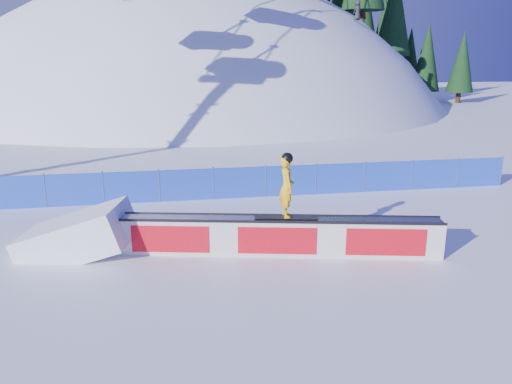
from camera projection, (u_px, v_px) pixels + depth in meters
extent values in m
plane|color=white|center=(262.00, 239.00, 14.80)|extent=(160.00, 160.00, 0.00)
sphere|color=white|center=(197.00, 257.00, 59.46)|extent=(64.00, 64.00, 64.00)
cylinder|color=black|center=(358.00, 24.00, 55.40)|extent=(0.50, 0.50, 1.40)
cylinder|color=black|center=(364.00, 20.00, 52.04)|extent=(0.50, 0.50, 1.40)
cylinder|color=black|center=(391.00, 41.00, 51.19)|extent=(0.50, 0.50, 1.40)
cylinder|color=black|center=(381.00, 53.00, 58.31)|extent=(0.50, 0.50, 1.40)
cone|color=black|center=(384.00, 16.00, 57.22)|extent=(3.10, 3.10, 7.05)
cylinder|color=black|center=(432.00, 94.00, 53.62)|extent=(0.50, 0.50, 1.40)
cone|color=black|center=(436.00, 50.00, 52.41)|extent=(3.51, 3.51, 7.98)
cylinder|color=black|center=(428.00, 97.00, 57.45)|extent=(0.50, 0.50, 1.40)
cone|color=black|center=(432.00, 56.00, 56.23)|extent=(3.51, 3.51, 7.98)
cylinder|color=black|center=(411.00, 95.00, 60.69)|extent=(0.50, 0.50, 1.40)
cone|color=black|center=(414.00, 63.00, 59.71)|extent=(2.73, 2.73, 6.20)
cylinder|color=black|center=(442.00, 97.00, 57.42)|extent=(0.50, 0.50, 1.40)
cone|color=black|center=(446.00, 60.00, 56.34)|extent=(3.07, 3.07, 6.97)
cube|color=blue|center=(240.00, 183.00, 18.91)|extent=(22.00, 0.03, 1.20)
cylinder|color=#3A4669|center=(45.00, 190.00, 17.73)|extent=(0.05, 0.05, 1.30)
cylinder|color=#3A4669|center=(103.00, 187.00, 18.06)|extent=(0.05, 0.05, 1.30)
cylinder|color=#3A4669|center=(160.00, 185.00, 18.40)|extent=(0.05, 0.05, 1.30)
cylinder|color=#3A4669|center=(214.00, 183.00, 18.73)|extent=(0.05, 0.05, 1.30)
cylinder|color=#3A4669|center=(266.00, 180.00, 19.06)|extent=(0.05, 0.05, 1.30)
cylinder|color=#3A4669|center=(316.00, 178.00, 19.40)|extent=(0.05, 0.05, 1.30)
cylinder|color=#3A4669|center=(365.00, 176.00, 19.73)|extent=(0.05, 0.05, 1.30)
cylinder|color=#3A4669|center=(412.00, 174.00, 20.06)|extent=(0.05, 0.05, 1.30)
cylinder|color=#3A4669|center=(457.00, 172.00, 20.40)|extent=(0.05, 0.05, 1.30)
cylinder|color=#3A4669|center=(501.00, 170.00, 20.73)|extent=(0.05, 0.05, 1.30)
cube|color=silver|center=(277.00, 237.00, 13.56)|extent=(8.77, 2.42, 1.00)
cube|color=#8F929C|center=(277.00, 219.00, 13.43)|extent=(8.69, 2.43, 0.04)
cube|color=black|center=(277.00, 222.00, 13.14)|extent=(8.66, 1.91, 0.07)
cube|color=black|center=(277.00, 215.00, 13.71)|extent=(8.66, 1.91, 0.07)
cube|color=red|center=(277.00, 241.00, 13.29)|extent=(8.23, 1.81, 0.75)
cube|color=red|center=(277.00, 233.00, 13.84)|extent=(8.23, 1.81, 0.75)
cube|color=black|center=(286.00, 217.00, 13.40)|extent=(1.72, 0.66, 0.03)
imported|color=yellow|center=(287.00, 187.00, 13.18)|extent=(0.40, 0.60, 1.64)
sphere|color=black|center=(287.00, 158.00, 12.98)|extent=(0.31, 0.31, 0.31)
imported|color=#282828|center=(358.00, 10.00, 43.68)|extent=(0.95, 0.80, 1.65)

